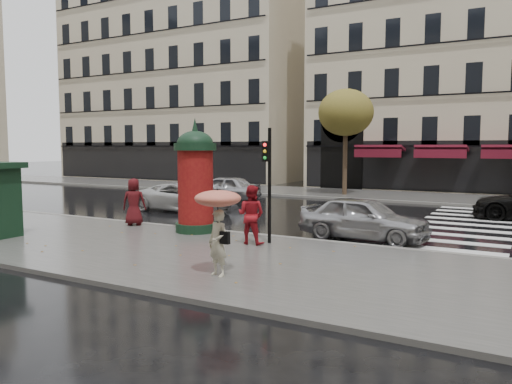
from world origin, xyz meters
The scene contains 17 objects.
ground centered at (0.00, 0.00, 0.00)m, with size 160.00×160.00×0.00m, color black.
near_sidewalk centered at (0.00, -0.50, 0.06)m, with size 90.00×7.00×0.12m, color #474744.
far_sidewalk centered at (0.00, 19.00, 0.06)m, with size 90.00×6.00×0.12m, color #474744.
near_kerb centered at (0.00, 3.00, 0.07)m, with size 90.00×0.25×0.14m, color slate.
far_kerb centered at (0.00, 16.00, 0.07)m, with size 90.00×0.25×0.14m, color slate.
zebra_crossing centered at (6.00, 9.60, 0.01)m, with size 3.60×11.75×0.01m, color silver.
bldg_far_corner centered at (6.00, 30.00, 11.31)m, with size 26.00×14.00×22.90m.
bldg_far_left centered at (-22.00, 30.00, 11.31)m, with size 24.00×14.00×22.90m.
tree_far_left centered at (-2.00, 18.00, 5.17)m, with size 3.40×3.40×6.64m.
woman_umbrella centered at (2.00, -2.28, 1.49)m, with size 1.08×1.08×2.07m.
woman_red centered at (0.77, 1.40, 1.03)m, with size 0.88×0.69×1.82m, color maroon.
man_burgundy centered at (-4.95, 2.40, 1.02)m, with size 0.88×0.57×1.80m, color #460E11.
morris_column centered at (-2.05, 2.40, 2.03)m, with size 1.48×1.48×4.00m.
traffic_light centered at (1.19, 1.73, 2.28)m, with size 0.23×0.34×3.57m.
car_silver centered at (3.43, 4.33, 0.73)m, with size 1.73×4.31×1.47m, color #9E9EA2.
car_white centered at (-6.29, 7.28, 0.68)m, with size 2.27×4.92×1.37m, color beige.
car_far_silver centered at (-7.18, 12.08, 0.73)m, with size 1.73×4.31×1.47m, color #AEADB2.
Camera 1 is at (8.32, -11.78, 3.13)m, focal length 35.00 mm.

